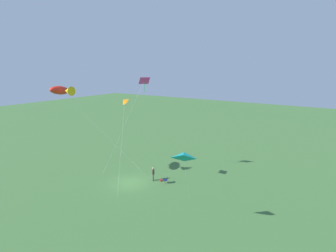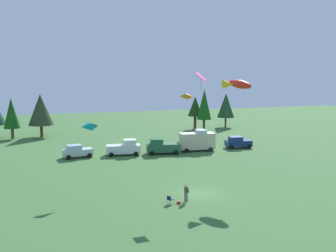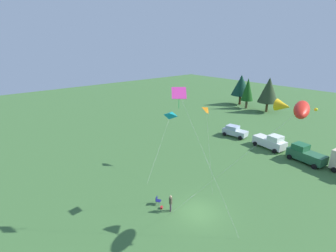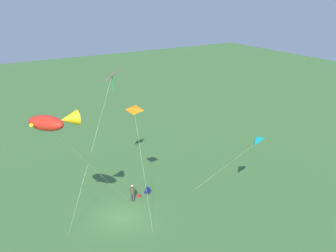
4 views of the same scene
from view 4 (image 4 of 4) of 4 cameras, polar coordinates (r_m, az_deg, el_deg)
The scene contains 8 objects.
ground_plane at distance 35.17m, azimuth -6.69°, elevation -13.03°, with size 160.00×160.00×0.00m, color #3C6833.
person_kite_flyer at distance 36.86m, azimuth -5.21°, elevation -9.47°, with size 0.52×0.55×1.74m.
folding_chair at distance 38.01m, azimuth -3.00°, elevation -9.37°, with size 0.66×0.66×0.82m.
backpack_on_grass at distance 38.00m, azimuth -4.24°, elevation -10.06°, with size 0.32×0.22×0.22m, color #B31C22.
kite_large_fish at distance 25.12m, azimuth -16.54°, elevation 0.56°, with size 9.37×7.64×11.74m.
kite_diamond_rainbow at distance 32.62m, azimuth -8.23°, elevation 6.84°, with size 6.18×2.98×12.48m.
kite_delta_teal at distance 33.54m, azimuth 12.60°, elevation -1.91°, with size 3.29×6.31×7.35m.
kite_delta_orange at distance 29.93m, azimuth -4.98°, elevation 2.31°, with size 1.30×2.60×10.42m.
Camera 4 is at (11.96, 27.09, 18.98)m, focal length 42.00 mm.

